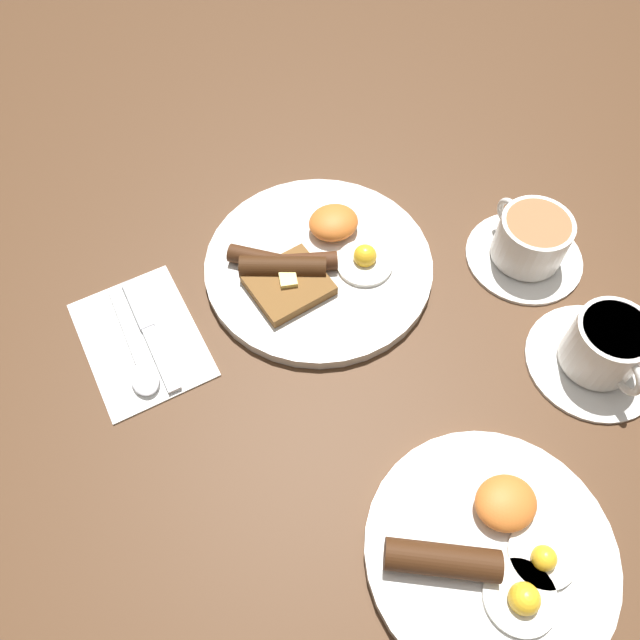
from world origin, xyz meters
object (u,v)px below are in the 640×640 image
object	(u,v)px
breakfast_plate_far	(491,551)
knife	(148,327)
teacup_near	(529,243)
teacup_far	(603,350)
breakfast_plate_near	(316,264)
spoon	(140,366)

from	to	relation	value
breakfast_plate_far	knife	bearing A→B (deg)	-57.77
teacup_near	teacup_far	xyz separation A→B (m)	(0.01, 0.16, 0.00)
breakfast_plate_near	breakfast_plate_far	size ratio (longest dim) A/B	1.17
breakfast_plate_far	knife	size ratio (longest dim) A/B	1.45
knife	breakfast_plate_far	bearing A→B (deg)	27.85
breakfast_plate_near	teacup_near	world-z (taller)	teacup_near
breakfast_plate_near	knife	bearing A→B (deg)	1.13
breakfast_plate_far	teacup_far	world-z (taller)	teacup_far
breakfast_plate_near	teacup_far	distance (m)	0.34
breakfast_plate_near	breakfast_plate_far	distance (m)	0.38
breakfast_plate_far	knife	distance (m)	0.44
teacup_near	teacup_far	bearing A→B (deg)	86.19
knife	spoon	xyz separation A→B (m)	(0.02, 0.05, 0.00)
teacup_near	knife	bearing A→B (deg)	-9.89
spoon	teacup_near	bearing A→B (deg)	82.97
breakfast_plate_far	spoon	xyz separation A→B (m)	(0.26, -0.33, -0.00)
teacup_near	breakfast_plate_far	bearing A→B (deg)	52.07
breakfast_plate_near	teacup_far	xyz separation A→B (m)	(-0.24, 0.24, 0.02)
breakfast_plate_far	breakfast_plate_near	bearing A→B (deg)	-86.84
teacup_far	knife	size ratio (longest dim) A/B	0.91
breakfast_plate_near	spoon	size ratio (longest dim) A/B	1.79
breakfast_plate_near	breakfast_plate_far	world-z (taller)	breakfast_plate_far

